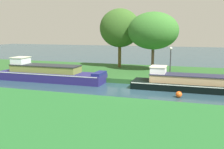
{
  "coord_description": "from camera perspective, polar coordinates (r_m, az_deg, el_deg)",
  "views": [
    {
      "loc": [
        4.03,
        -19.11,
        4.52
      ],
      "look_at": [
        -2.51,
        1.2,
        0.9
      ],
      "focal_mm": 40.86,
      "sensor_mm": 36.0,
      "label": 1
    }
  ],
  "objects": [
    {
      "name": "ground_plane",
      "position": [
        20.04,
        5.8,
        -3.45
      ],
      "size": [
        120.0,
        120.0,
        0.0
      ],
      "primitive_type": "plane",
      "color": "#25414E"
    },
    {
      "name": "riverbank_near",
      "position": [
        11.7,
        -3.69,
        -12.04
      ],
      "size": [
        72.0,
        10.0,
        0.4
      ],
      "primitive_type": "cube",
      "color": "#226229",
      "rests_on": "ground_plane"
    },
    {
      "name": "navy_narrowboat",
      "position": [
        24.25,
        -13.96,
        0.23
      ],
      "size": [
        10.2,
        2.36,
        2.12
      ],
      "color": "navy",
      "rests_on": "ground_plane"
    },
    {
      "name": "channel_buoy",
      "position": [
        18.24,
        14.73,
        -4.33
      ],
      "size": [
        0.44,
        0.44,
        0.44
      ],
      "primitive_type": "sphere",
      "color": "#E55919",
      "rests_on": "ground_plane"
    },
    {
      "name": "black_barge",
      "position": [
        20.69,
        15.94,
        -1.73
      ],
      "size": [
        8.06,
        2.26,
        1.78
      ],
      "color": "black",
      "rests_on": "ground_plane"
    },
    {
      "name": "riverbank_far",
      "position": [
        26.76,
        8.95,
        0.22
      ],
      "size": [
        72.0,
        10.0,
        0.4
      ],
      "primitive_type": "cube",
      "color": "#275724",
      "rests_on": "ground_plane"
    },
    {
      "name": "lamp_post",
      "position": [
        23.01,
        12.96,
        3.49
      ],
      "size": [
        0.24,
        0.24,
        2.77
      ],
      "color": "#333338",
      "rests_on": "riverbank_far"
    },
    {
      "name": "willow_tree_left",
      "position": [
        29.41,
        1.73,
        10.32
      ],
      "size": [
        4.69,
        3.26,
        6.68
      ],
      "color": "brown",
      "rests_on": "riverbank_far"
    },
    {
      "name": "willow_tree_centre",
      "position": [
        27.15,
        9.16,
        9.62
      ],
      "size": [
        5.29,
        3.79,
        6.13
      ],
      "color": "brown",
      "rests_on": "riverbank_far"
    }
  ]
}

